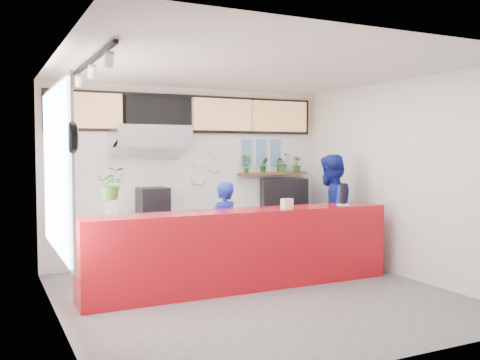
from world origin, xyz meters
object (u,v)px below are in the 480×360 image
object	(u,v)px
panini_oven	(153,201)
pepper_mill	(343,194)
service_counter	(243,249)
staff_right	(330,212)
espresso_machine	(283,192)
staff_center	(223,231)

from	to	relation	value
panini_oven	pepper_mill	xyz separation A→B (m)	(2.41, -1.86, 0.15)
service_counter	staff_right	xyz separation A→B (m)	(1.84, 0.52, 0.38)
espresso_machine	staff_center	bearing A→B (deg)	-126.01
espresso_machine	staff_center	xyz separation A→B (m)	(-1.76, -1.25, -0.43)
staff_right	pepper_mill	xyz separation A→B (m)	(-0.18, -0.58, 0.33)
espresso_machine	pepper_mill	bearing A→B (deg)	-72.93
staff_center	staff_right	world-z (taller)	staff_right
panini_oven	staff_right	xyz separation A→B (m)	(2.59, -1.28, -0.18)
service_counter	espresso_machine	xyz separation A→B (m)	(1.71, 1.80, 0.61)
service_counter	espresso_machine	size ratio (longest dim) A/B	5.59
service_counter	staff_center	bearing A→B (deg)	95.79
staff_center	pepper_mill	world-z (taller)	staff_center
panini_oven	pepper_mill	size ratio (longest dim) A/B	1.57
staff_right	pepper_mill	size ratio (longest dim) A/B	6.26
service_counter	panini_oven	bearing A→B (deg)	112.61
panini_oven	staff_center	size ratio (longest dim) A/B	0.32
staff_right	pepper_mill	world-z (taller)	staff_right
service_counter	staff_center	world-z (taller)	staff_center
pepper_mill	espresso_machine	bearing A→B (deg)	88.51
service_counter	staff_center	size ratio (longest dim) A/B	3.07
service_counter	espresso_machine	world-z (taller)	espresso_machine
panini_oven	espresso_machine	size ratio (longest dim) A/B	0.58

